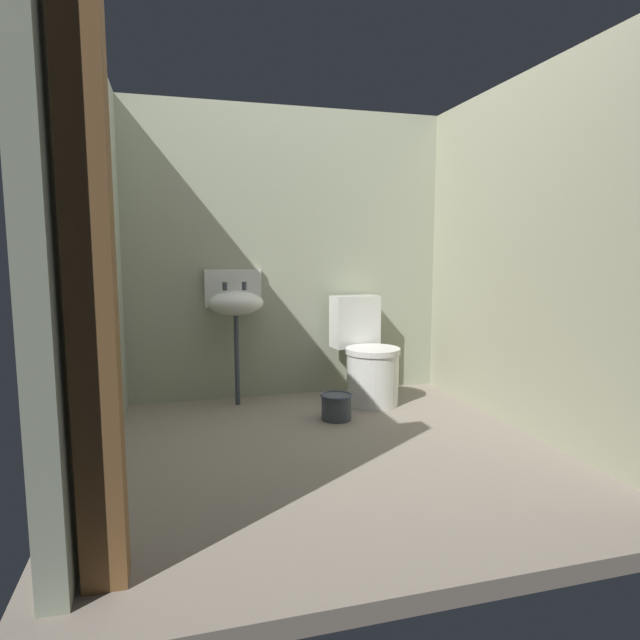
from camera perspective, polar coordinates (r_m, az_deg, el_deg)
ground_plane at (r=3.22m, az=1.43°, el=-13.83°), size 2.83×2.76×0.08m
wall_back at (r=4.20m, az=-3.42°, el=6.98°), size 2.83×0.10×2.20m
wall_left at (r=3.00m, az=-23.08°, el=6.26°), size 0.10×2.56×2.20m
wall_right at (r=3.67m, az=20.46°, el=6.48°), size 0.10×2.56×2.20m
wooden_door_post at (r=1.86m, az=-23.26°, el=5.93°), size 0.15×0.15×2.20m
toilet_near_wall at (r=4.04m, az=5.03°, el=-4.15°), size 0.45×0.63×0.78m
sink at (r=3.93m, az=-8.97°, el=1.87°), size 0.42×0.35×0.99m
bucket at (r=3.64m, az=1.76°, el=-9.13°), size 0.22×0.22×0.17m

